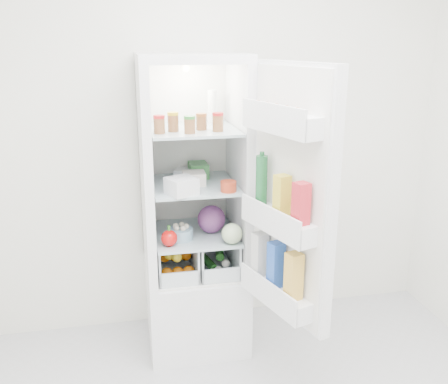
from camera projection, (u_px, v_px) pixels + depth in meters
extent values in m
cube|color=white|center=(217.00, 132.00, 3.20)|extent=(3.00, 0.02, 2.60)
cube|color=white|center=(195.00, 303.00, 3.20)|extent=(0.60, 0.60, 0.50)
cube|color=white|center=(191.00, 58.00, 2.75)|extent=(0.60, 0.60, 0.05)
cube|color=white|center=(187.00, 161.00, 3.20)|extent=(0.60, 0.05, 1.25)
cube|color=white|center=(146.00, 174.00, 2.89)|extent=(0.05, 0.60, 1.25)
cube|color=white|center=(238.00, 169.00, 3.00)|extent=(0.05, 0.60, 1.25)
cube|color=white|center=(187.00, 162.00, 3.17)|extent=(0.50, 0.01, 1.25)
sphere|color=white|center=(186.00, 68.00, 2.97)|extent=(0.05, 0.05, 0.05)
cube|color=#A7BCC4|center=(195.00, 234.00, 3.03)|extent=(0.49, 0.53, 0.01)
cube|color=#A7BCC4|center=(194.00, 185.00, 2.94)|extent=(0.49, 0.53, 0.02)
cube|color=#A7BCC4|center=(193.00, 129.00, 2.85)|extent=(0.49, 0.53, 0.02)
cylinder|color=#B21919|center=(159.00, 126.00, 2.67)|extent=(0.06, 0.06, 0.08)
cylinder|color=gold|center=(173.00, 124.00, 2.73)|extent=(0.06, 0.06, 0.08)
cylinder|color=#267226|center=(190.00, 126.00, 2.67)|extent=(0.06, 0.06, 0.08)
cylinder|color=brown|center=(201.00, 122.00, 2.78)|extent=(0.06, 0.06, 0.08)
cylinder|color=#B21919|center=(218.00, 124.00, 2.73)|extent=(0.06, 0.06, 0.08)
cylinder|color=white|center=(212.00, 107.00, 2.98)|extent=(0.06, 0.06, 0.20)
cube|color=white|center=(181.00, 186.00, 2.73)|extent=(0.19, 0.19, 0.09)
cube|color=silver|center=(194.00, 178.00, 2.91)|extent=(0.13, 0.13, 0.07)
cylinder|color=#B3351A|center=(228.00, 186.00, 2.78)|extent=(0.09, 0.09, 0.06)
cube|color=silver|center=(189.00, 173.00, 3.10)|extent=(0.20, 0.18, 0.04)
cube|color=#3D8743|center=(198.00, 170.00, 3.07)|extent=(0.11, 0.15, 0.09)
sphere|color=#5E2162|center=(211.00, 219.00, 3.01)|extent=(0.17, 0.17, 0.17)
sphere|color=red|center=(169.00, 238.00, 2.82)|extent=(0.09, 0.09, 0.09)
cylinder|color=#85ACC6|center=(181.00, 234.00, 2.92)|extent=(0.17, 0.17, 0.07)
sphere|color=#B6CF9B|center=(232.00, 234.00, 2.85)|extent=(0.12, 0.12, 0.12)
sphere|color=orange|center=(167.00, 273.00, 2.94)|extent=(0.07, 0.07, 0.07)
sphere|color=orange|center=(178.00, 272.00, 2.95)|extent=(0.07, 0.07, 0.07)
sphere|color=orange|center=(189.00, 271.00, 2.96)|extent=(0.07, 0.07, 0.07)
sphere|color=orange|center=(165.00, 257.00, 3.04)|extent=(0.07, 0.07, 0.07)
sphere|color=orange|center=(175.00, 256.00, 3.05)|extent=(0.07, 0.07, 0.07)
sphere|color=orange|center=(186.00, 255.00, 3.06)|extent=(0.07, 0.07, 0.07)
sphere|color=yellow|center=(170.00, 255.00, 2.97)|extent=(0.06, 0.06, 0.06)
sphere|color=yellow|center=(179.00, 247.00, 3.09)|extent=(0.06, 0.06, 0.06)
sphere|color=yellow|center=(177.00, 257.00, 2.94)|extent=(0.06, 0.06, 0.06)
cylinder|color=#1C511B|center=(208.00, 263.00, 3.11)|extent=(0.09, 0.21, 0.05)
cylinder|color=#1C511B|center=(219.00, 251.00, 3.16)|extent=(0.08, 0.21, 0.05)
sphere|color=white|center=(218.00, 270.00, 3.00)|extent=(0.05, 0.05, 0.05)
sphere|color=white|center=(226.00, 264.00, 3.02)|extent=(0.05, 0.05, 0.05)
cube|color=white|center=(293.00, 196.00, 2.49)|extent=(0.24, 0.59, 1.30)
cube|color=white|center=(287.00, 197.00, 2.47)|extent=(0.18, 0.54, 1.26)
cube|color=white|center=(282.00, 122.00, 2.34)|extent=(0.26, 0.51, 0.10)
cube|color=white|center=(278.00, 222.00, 2.48)|extent=(0.26, 0.51, 0.10)
cube|color=white|center=(276.00, 294.00, 2.60)|extent=(0.26, 0.51, 0.10)
sphere|color=#915A41|center=(297.00, 113.00, 2.22)|extent=(0.05, 0.05, 0.05)
sphere|color=#915A41|center=(286.00, 110.00, 2.28)|extent=(0.05, 0.05, 0.05)
sphere|color=#915A41|center=(276.00, 108.00, 2.35)|extent=(0.05, 0.05, 0.05)
sphere|color=#915A41|center=(267.00, 107.00, 2.42)|extent=(0.05, 0.05, 0.05)
sphere|color=#915A41|center=(258.00, 105.00, 2.48)|extent=(0.05, 0.05, 0.05)
cylinder|color=#19592D|center=(261.00, 180.00, 2.55)|extent=(0.06, 0.06, 0.26)
cube|color=yellow|center=(282.00, 195.00, 2.41)|extent=(0.08, 0.08, 0.20)
cube|color=red|center=(301.00, 204.00, 2.29)|extent=(0.08, 0.08, 0.20)
cube|color=white|center=(260.00, 254.00, 2.67)|extent=(0.09, 0.09, 0.24)
cube|color=blue|center=(276.00, 265.00, 2.55)|extent=(0.09, 0.09, 0.24)
cube|color=#F8BD46|center=(294.00, 276.00, 2.42)|extent=(0.09, 0.09, 0.24)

